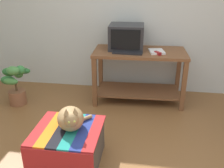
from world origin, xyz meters
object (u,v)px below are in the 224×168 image
cat (71,118)px  stapler (158,53)px  keyboard (128,53)px  ottoman_with_blanket (69,146)px  book (157,51)px  potted_plant (16,84)px  tv_monitor (126,37)px  desk (139,67)px

cat → stapler: (0.81, 1.33, 0.29)m
keyboard → ottoman_with_blanket: size_ratio=0.63×
book → stapler: stapler is taller
cat → keyboard: bearing=51.2°
book → potted_plant: (-1.95, -0.36, -0.46)m
tv_monitor → book: (0.43, -0.12, -0.16)m
book → desk: bearing=159.5°
desk → cat: (-0.57, -1.48, -0.02)m
book → ottoman_with_blanket: (-0.83, -1.46, -0.58)m
desk → stapler: (0.25, -0.15, 0.26)m
potted_plant → keyboard: bearing=9.0°
potted_plant → stapler: bearing=7.1°
stapler → keyboard: bearing=140.9°
ottoman_with_blanket → cat: (0.04, 0.02, 0.30)m
desk → book: book is taller
keyboard → book: book is taller
desk → tv_monitor: tv_monitor is taller
book → cat: bearing=-129.9°
desk → cat: desk is taller
ottoman_with_blanket → keyboard: bearing=71.7°
keyboard → stapler: 0.40m
keyboard → potted_plant: (-1.56, -0.25, -0.46)m
tv_monitor → ottoman_with_blanket: 1.79m
cat → potted_plant: cat is taller
book → potted_plant: book is taller
tv_monitor → cat: bearing=-105.3°
tv_monitor → keyboard: (0.04, -0.23, -0.16)m
desk → potted_plant: bearing=-169.2°
tv_monitor → cat: tv_monitor is taller
book → stapler: size_ratio=2.26×
desk → tv_monitor: 0.46m
desk → ottoman_with_blanket: (-0.60, -1.50, -0.32)m
tv_monitor → stapler: tv_monitor is taller
ottoman_with_blanket → stapler: size_ratio=5.82×
keyboard → stapler: bearing=2.6°
stapler → potted_plant: bearing=148.2°
book → stapler: (0.01, -0.11, 0.01)m
keyboard → cat: size_ratio=0.97×
ottoman_with_blanket → desk: bearing=68.0°
keyboard → book: bearing=18.5°
desk → keyboard: bearing=-138.9°
cat → ottoman_with_blanket: bearing=-176.2°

